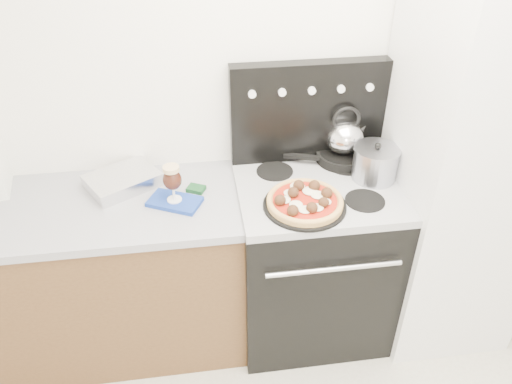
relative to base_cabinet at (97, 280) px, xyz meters
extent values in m
cube|color=white|center=(1.02, 0.30, 0.82)|extent=(3.50, 0.01, 2.50)
cube|color=brown|center=(0.00, 0.00, 0.00)|extent=(1.45, 0.60, 0.86)
cube|color=#9999A4|center=(0.00, 0.00, 0.45)|extent=(1.48, 0.63, 0.04)
cube|color=black|center=(1.10, -0.02, 0.01)|extent=(0.76, 0.65, 0.88)
cube|color=#ADADB2|center=(1.10, -0.02, 0.47)|extent=(0.76, 0.65, 0.04)
cube|color=black|center=(1.10, 0.25, 0.74)|extent=(0.76, 0.08, 0.50)
cube|color=silver|center=(1.80, -0.05, 0.52)|extent=(0.64, 0.68, 1.90)
cube|color=white|center=(0.19, 0.13, 0.50)|extent=(0.39, 0.36, 0.06)
cube|color=#1A389A|center=(0.44, -0.05, 0.48)|extent=(0.27, 0.22, 0.02)
cylinder|color=black|center=(1.01, -0.18, 0.50)|extent=(0.37, 0.37, 0.01)
cylinder|color=black|center=(1.28, 0.18, 0.51)|extent=(0.33, 0.33, 0.05)
cylinder|color=#A7A9B5|center=(1.38, 0.01, 0.57)|extent=(0.26, 0.26, 0.15)
camera|label=1|loc=(0.54, -1.91, 1.80)|focal=35.00mm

